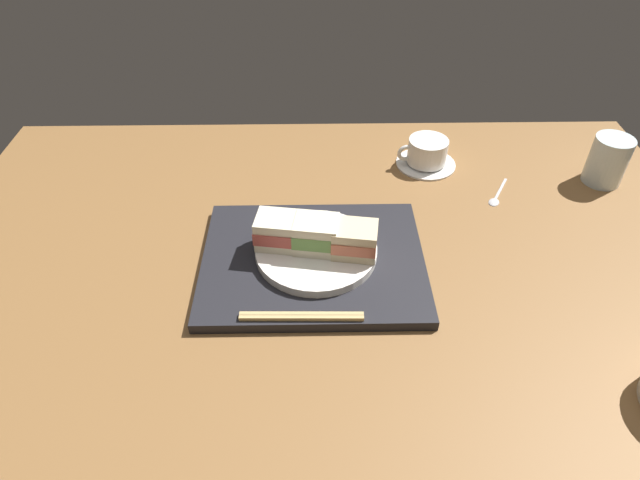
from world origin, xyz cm
name	(u,v)px	position (x,y,z in cm)	size (l,w,h in cm)	color
ground_plane	(328,278)	(0.00, 0.00, -1.50)	(140.00, 100.00, 3.00)	brown
serving_tray	(313,261)	(-2.38, 1.59, 0.92)	(36.80, 28.94, 1.84)	black
sandwich_plate	(316,251)	(-1.87, 2.38, 2.58)	(20.22, 20.22, 1.49)	white
sandwich_near	(278,231)	(-8.08, 3.57, 6.03)	(8.04, 6.99, 5.40)	#EFE5C1
sandwich_middle	(316,234)	(-1.87, 2.38, 6.13)	(7.97, 6.76, 5.60)	#EFE5C1
sandwich_far	(355,240)	(4.34, 1.19, 5.93)	(7.89, 6.99, 5.21)	beige
chopsticks_pair	(302,316)	(-4.20, -11.61, 2.19)	(18.38, 1.66, 0.70)	tan
coffee_cup	(427,154)	(21.49, 32.12, 2.71)	(12.70, 12.43, 5.90)	white
drinking_glass	(608,160)	(55.91, 25.50, 4.87)	(7.39, 7.39, 9.75)	silver
teaspoon	(496,197)	(33.30, 19.87, 0.35)	(6.24, 9.54, 0.80)	silver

